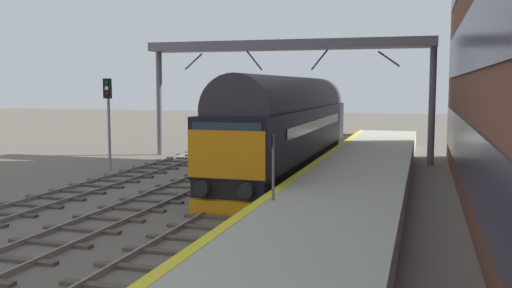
{
  "coord_description": "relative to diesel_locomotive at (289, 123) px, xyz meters",
  "views": [
    {
      "loc": [
        6.1,
        -19.84,
        4.23
      ],
      "look_at": [
        0.2,
        -0.07,
        2.11
      ],
      "focal_mm": 39.54,
      "sensor_mm": 36.0,
      "label": 1
    }
  ],
  "objects": [
    {
      "name": "platform_number_sign",
      "position": [
        2.04,
        -10.62,
        -0.23
      ],
      "size": [
        0.1,
        0.44,
        1.87
      ],
      "color": "slate",
      "rests_on": "station_platform"
    },
    {
      "name": "diesel_locomotive",
      "position": [
        0.0,
        0.0,
        0.0
      ],
      "size": [
        2.74,
        18.11,
        4.68
      ],
      "color": "black",
      "rests_on": "ground"
    },
    {
      "name": "ground_plane",
      "position": [
        -0.0,
        -6.06,
        -2.48
      ],
      "size": [
        140.0,
        140.0,
        0.0
      ],
      "primitive_type": "plane",
      "color": "#625A4F",
      "rests_on": "ground"
    },
    {
      "name": "track_adjacent_west",
      "position": [
        -3.39,
        -6.06,
        -2.43
      ],
      "size": [
        2.5,
        60.0,
        0.15
      ],
      "color": "gray",
      "rests_on": "ground"
    },
    {
      "name": "track_main",
      "position": [
        -0.0,
        -6.06,
        -2.43
      ],
      "size": [
        2.5,
        60.0,
        0.15
      ],
      "color": "gray",
      "rests_on": "ground"
    },
    {
      "name": "station_platform",
      "position": [
        3.6,
        -6.06,
        -1.98
      ],
      "size": [
        4.0,
        44.0,
        1.01
      ],
      "color": "#AEB49D",
      "rests_on": "ground"
    },
    {
      "name": "overhead_footbridge",
      "position": [
        -1.48,
        5.55,
        3.75
      ],
      "size": [
        16.36,
        2.0,
        6.79
      ],
      "color": "slate",
      "rests_on": "ground"
    },
    {
      "name": "track_adjacent_far_west",
      "position": [
        -7.06,
        -6.06,
        -2.43
      ],
      "size": [
        2.5,
        60.0,
        0.15
      ],
      "color": "slate",
      "rests_on": "ground"
    },
    {
      "name": "signal_post_mid",
      "position": [
        -9.0,
        -1.09,
        0.47
      ],
      "size": [
        0.44,
        0.22,
        4.61
      ],
      "color": "gray",
      "rests_on": "ground"
    }
  ]
}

